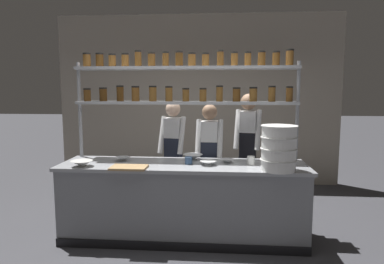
{
  "coord_description": "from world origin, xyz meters",
  "views": [
    {
      "loc": [
        0.43,
        -3.97,
        1.8
      ],
      "look_at": [
        0.09,
        0.2,
        1.28
      ],
      "focal_mm": 32.0,
      "sensor_mm": 36.0,
      "label": 1
    }
  ],
  "objects_px": {
    "container_stack": "(279,148)",
    "serving_cup_front": "(189,160)",
    "prep_bowl_near_left": "(123,159)",
    "prep_bowl_near_right": "(193,157)",
    "prep_bowl_far_left": "(208,163)",
    "spice_shelf_unit": "(185,86)",
    "chef_left": "(173,151)",
    "chef_right": "(248,146)",
    "serving_cup_by_board": "(251,160)",
    "cutting_board": "(129,167)",
    "prep_bowl_center_front": "(227,161)",
    "chef_center": "(209,155)",
    "prep_bowl_center_back": "(82,164)"
  },
  "relations": [
    {
      "from": "chef_left",
      "to": "chef_right",
      "type": "xyz_separation_m",
      "value": [
        1.05,
        0.08,
        0.08
      ]
    },
    {
      "from": "spice_shelf_unit",
      "to": "serving_cup_front",
      "type": "xyz_separation_m",
      "value": [
        0.08,
        -0.36,
        -0.87
      ]
    },
    {
      "from": "prep_bowl_near_right",
      "to": "prep_bowl_far_left",
      "type": "relative_size",
      "value": 1.28
    },
    {
      "from": "prep_bowl_far_left",
      "to": "chef_left",
      "type": "bearing_deg",
      "value": 122.86
    },
    {
      "from": "chef_left",
      "to": "serving_cup_by_board",
      "type": "relative_size",
      "value": 16.1
    },
    {
      "from": "prep_bowl_center_front",
      "to": "prep_bowl_center_back",
      "type": "height_order",
      "value": "prep_bowl_center_back"
    },
    {
      "from": "prep_bowl_center_front",
      "to": "prep_bowl_near_right",
      "type": "distance_m",
      "value": 0.45
    },
    {
      "from": "chef_left",
      "to": "prep_bowl_near_left",
      "type": "bearing_deg",
      "value": -118.74
    },
    {
      "from": "container_stack",
      "to": "serving_cup_front",
      "type": "distance_m",
      "value": 1.05
    },
    {
      "from": "spice_shelf_unit",
      "to": "container_stack",
      "type": "distance_m",
      "value": 1.4
    },
    {
      "from": "cutting_board",
      "to": "serving_cup_by_board",
      "type": "height_order",
      "value": "serving_cup_by_board"
    },
    {
      "from": "spice_shelf_unit",
      "to": "prep_bowl_near_left",
      "type": "relative_size",
      "value": 15.66
    },
    {
      "from": "cutting_board",
      "to": "prep_bowl_near_left",
      "type": "bearing_deg",
      "value": 114.42
    },
    {
      "from": "chef_left",
      "to": "chef_right",
      "type": "distance_m",
      "value": 1.05
    },
    {
      "from": "spice_shelf_unit",
      "to": "chef_right",
      "type": "relative_size",
      "value": 1.62
    },
    {
      "from": "chef_right",
      "to": "serving_cup_by_board",
      "type": "relative_size",
      "value": 17.17
    },
    {
      "from": "prep_bowl_center_front",
      "to": "cutting_board",
      "type": "bearing_deg",
      "value": -160.68
    },
    {
      "from": "chef_left",
      "to": "prep_bowl_far_left",
      "type": "xyz_separation_m",
      "value": [
        0.52,
        -0.8,
        0.01
      ]
    },
    {
      "from": "container_stack",
      "to": "spice_shelf_unit",
      "type": "bearing_deg",
      "value": 151.22
    },
    {
      "from": "prep_bowl_far_left",
      "to": "prep_bowl_center_back",
      "type": "bearing_deg",
      "value": -172.67
    },
    {
      "from": "cutting_board",
      "to": "prep_bowl_near_left",
      "type": "distance_m",
      "value": 0.44
    },
    {
      "from": "prep_bowl_far_left",
      "to": "serving_cup_by_board",
      "type": "bearing_deg",
      "value": 7.73
    },
    {
      "from": "prep_bowl_near_left",
      "to": "chef_left",
      "type": "bearing_deg",
      "value": 49.72
    },
    {
      "from": "chef_center",
      "to": "prep_bowl_near_right",
      "type": "distance_m",
      "value": 0.37
    },
    {
      "from": "prep_bowl_near_left",
      "to": "prep_bowl_near_right",
      "type": "xyz_separation_m",
      "value": [
        0.86,
        0.14,
        0.01
      ]
    },
    {
      "from": "spice_shelf_unit",
      "to": "prep_bowl_center_front",
      "type": "xyz_separation_m",
      "value": [
        0.53,
        -0.25,
        -0.89
      ]
    },
    {
      "from": "prep_bowl_near_left",
      "to": "container_stack",
      "type": "bearing_deg",
      "value": -11.19
    },
    {
      "from": "chef_right",
      "to": "prep_bowl_near_left",
      "type": "height_order",
      "value": "chef_right"
    },
    {
      "from": "spice_shelf_unit",
      "to": "cutting_board",
      "type": "bearing_deg",
      "value": -132.03
    },
    {
      "from": "prep_bowl_center_back",
      "to": "serving_cup_by_board",
      "type": "height_order",
      "value": "serving_cup_by_board"
    },
    {
      "from": "chef_left",
      "to": "prep_bowl_near_left",
      "type": "xyz_separation_m",
      "value": [
        -0.54,
        -0.64,
        0.01
      ]
    },
    {
      "from": "prep_bowl_near_left",
      "to": "serving_cup_front",
      "type": "xyz_separation_m",
      "value": [
        0.83,
        -0.13,
        0.02
      ]
    },
    {
      "from": "container_stack",
      "to": "prep_bowl_far_left",
      "type": "bearing_deg",
      "value": 165.8
    },
    {
      "from": "cutting_board",
      "to": "prep_bowl_center_front",
      "type": "distance_m",
      "value": 1.17
    },
    {
      "from": "prep_bowl_near_left",
      "to": "prep_bowl_far_left",
      "type": "height_order",
      "value": "prep_bowl_far_left"
    },
    {
      "from": "cutting_board",
      "to": "prep_bowl_far_left",
      "type": "distance_m",
      "value": 0.91
    },
    {
      "from": "prep_bowl_center_back",
      "to": "serving_cup_by_board",
      "type": "bearing_deg",
      "value": 7.43
    },
    {
      "from": "chef_left",
      "to": "prep_bowl_center_front",
      "type": "xyz_separation_m",
      "value": [
        0.74,
        -0.65,
        0.01
      ]
    },
    {
      "from": "serving_cup_by_board",
      "to": "serving_cup_front",
      "type": "bearing_deg",
      "value": -177.75
    },
    {
      "from": "chef_right",
      "to": "cutting_board",
      "type": "relative_size",
      "value": 4.35
    },
    {
      "from": "chef_right",
      "to": "spice_shelf_unit",
      "type": "bearing_deg",
      "value": -137.27
    },
    {
      "from": "prep_bowl_center_front",
      "to": "prep_bowl_center_back",
      "type": "xyz_separation_m",
      "value": [
        -1.66,
        -0.34,
        0.01
      ]
    },
    {
      "from": "chef_left",
      "to": "container_stack",
      "type": "relative_size",
      "value": 3.3
    },
    {
      "from": "chef_left",
      "to": "cutting_board",
      "type": "relative_size",
      "value": 4.08
    },
    {
      "from": "prep_bowl_center_front",
      "to": "prep_bowl_near_right",
      "type": "bearing_deg",
      "value": 159.62
    },
    {
      "from": "spice_shelf_unit",
      "to": "serving_cup_by_board",
      "type": "height_order",
      "value": "spice_shelf_unit"
    },
    {
      "from": "chef_right",
      "to": "cutting_board",
      "type": "bearing_deg",
      "value": -129.09
    },
    {
      "from": "chef_left",
      "to": "spice_shelf_unit",
      "type": "bearing_deg",
      "value": -50.97
    },
    {
      "from": "chef_center",
      "to": "chef_left",
      "type": "bearing_deg",
      "value": 163.7
    },
    {
      "from": "chef_right",
      "to": "serving_cup_by_board",
      "type": "bearing_deg",
      "value": -79.75
    }
  ]
}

